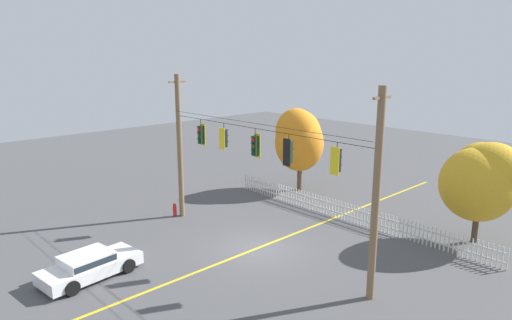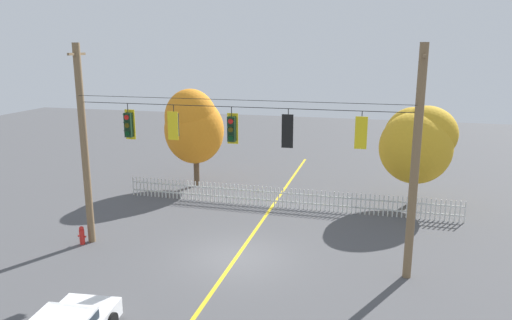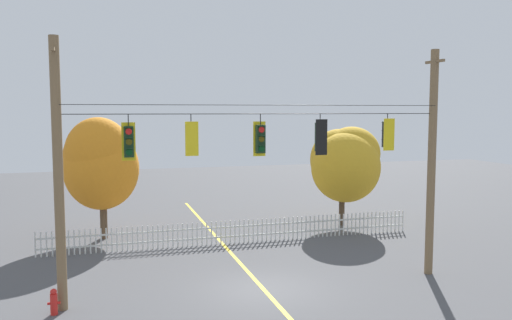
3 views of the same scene
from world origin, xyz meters
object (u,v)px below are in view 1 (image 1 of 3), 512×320
(traffic_signal_northbound_secondary, at_px, (224,138))
(autumn_maple_mid, at_px, (482,179))
(traffic_signal_southbound_primary, at_px, (255,146))
(autumn_maple_near_fence, at_px, (299,138))
(fire_hydrant, at_px, (175,210))
(traffic_signal_eastbound_side, at_px, (201,135))
(parked_car, at_px, (89,265))
(traffic_signal_northbound_primary, at_px, (336,160))
(traffic_signal_westbound_side, at_px, (288,152))

(traffic_signal_northbound_secondary, relative_size, autumn_maple_mid, 0.25)
(traffic_signal_southbound_primary, height_order, autumn_maple_near_fence, traffic_signal_southbound_primary)
(traffic_signal_northbound_secondary, xyz_separation_m, fire_hydrant, (-4.37, -0.36, -4.95))
(traffic_signal_eastbound_side, distance_m, parked_car, 8.99)
(parked_car, bearing_deg, traffic_signal_eastbound_side, 102.65)
(parked_car, height_order, fire_hydrant, parked_car)
(traffic_signal_northbound_primary, distance_m, autumn_maple_mid, 9.36)
(traffic_signal_southbound_primary, bearing_deg, traffic_signal_westbound_side, -0.51)
(traffic_signal_northbound_secondary, height_order, autumn_maple_mid, traffic_signal_northbound_secondary)
(traffic_signal_westbound_side, relative_size, fire_hydrant, 1.76)
(traffic_signal_westbound_side, relative_size, parked_car, 0.32)
(traffic_signal_northbound_primary, distance_m, fire_hydrant, 12.63)
(traffic_signal_northbound_primary, bearing_deg, traffic_signal_southbound_primary, 179.78)
(autumn_maple_mid, bearing_deg, traffic_signal_southbound_primary, -130.25)
(traffic_signal_westbound_side, height_order, autumn_maple_mid, traffic_signal_westbound_side)
(traffic_signal_westbound_side, bearing_deg, autumn_maple_near_fence, 129.06)
(traffic_signal_westbound_side, xyz_separation_m, fire_hydrant, (-8.94, -0.36, -4.93))
(autumn_maple_mid, xyz_separation_m, parked_car, (-10.12, -16.26, -2.88))
(traffic_signal_northbound_secondary, bearing_deg, traffic_signal_eastbound_side, 179.46)
(autumn_maple_near_fence, xyz_separation_m, autumn_maple_mid, (12.80, -0.53, -0.30))
(traffic_signal_eastbound_side, height_order, autumn_maple_mid, traffic_signal_eastbound_side)
(traffic_signal_eastbound_side, distance_m, traffic_signal_northbound_primary, 9.23)
(traffic_signal_northbound_primary, xyz_separation_m, autumn_maple_mid, (2.57, 8.79, -1.91))
(parked_car, bearing_deg, traffic_signal_southbound_primary, 70.23)
(traffic_signal_southbound_primary, distance_m, traffic_signal_westbound_side, 2.19)
(traffic_signal_northbound_secondary, bearing_deg, traffic_signal_northbound_primary, -0.00)
(traffic_signal_eastbound_side, xyz_separation_m, traffic_signal_northbound_secondary, (2.00, -0.02, 0.07))
(traffic_signal_southbound_primary, distance_m, traffic_signal_northbound_primary, 4.85)
(traffic_signal_southbound_primary, relative_size, traffic_signal_westbound_side, 1.00)
(traffic_signal_northbound_secondary, bearing_deg, autumn_maple_mid, 41.89)
(traffic_signal_westbound_side, relative_size, autumn_maple_near_fence, 0.24)
(fire_hydrant, bearing_deg, autumn_maple_near_fence, 81.95)
(traffic_signal_eastbound_side, height_order, traffic_signal_northbound_secondary, same)
(traffic_signal_southbound_primary, height_order, autumn_maple_mid, traffic_signal_southbound_primary)
(autumn_maple_mid, bearing_deg, traffic_signal_eastbound_side, -143.37)
(traffic_signal_northbound_secondary, relative_size, traffic_signal_southbound_primary, 0.94)
(traffic_signal_eastbound_side, relative_size, autumn_maple_mid, 0.28)
(traffic_signal_eastbound_side, bearing_deg, fire_hydrant, -170.86)
(autumn_maple_mid, bearing_deg, fire_hydrant, -147.14)
(traffic_signal_southbound_primary, distance_m, autumn_maple_mid, 11.64)
(autumn_maple_near_fence, relative_size, fire_hydrant, 7.24)
(traffic_signal_northbound_secondary, relative_size, fire_hydrant, 1.66)
(traffic_signal_eastbound_side, xyz_separation_m, traffic_signal_westbound_side, (6.57, -0.02, 0.06))
(traffic_signal_northbound_secondary, bearing_deg, autumn_maple_near_fence, 107.83)
(traffic_signal_northbound_primary, height_order, autumn_maple_mid, traffic_signal_northbound_primary)
(traffic_signal_northbound_primary, bearing_deg, parked_car, -135.28)
(traffic_signal_southbound_primary, relative_size, parked_car, 0.32)
(traffic_signal_northbound_secondary, xyz_separation_m, traffic_signal_westbound_side, (4.57, -0.00, -0.01))
(autumn_maple_near_fence, bearing_deg, fire_hydrant, -98.05)
(autumn_maple_near_fence, bearing_deg, traffic_signal_southbound_primary, -59.99)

